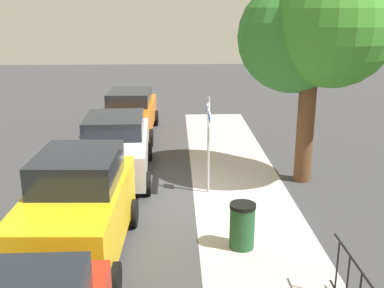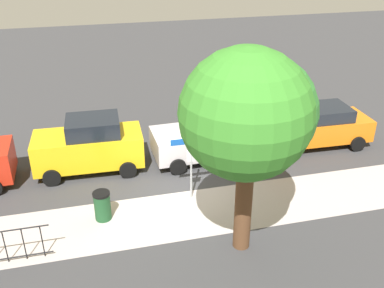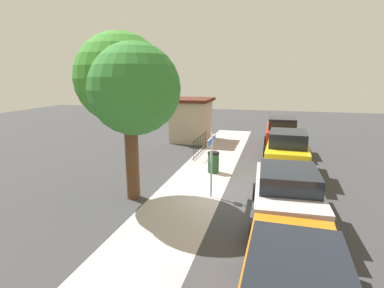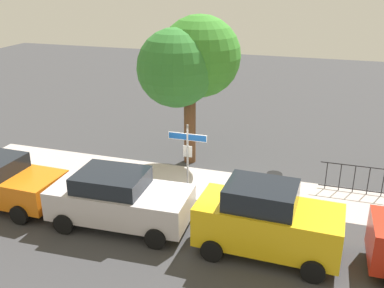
{
  "view_description": "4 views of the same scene",
  "coord_description": "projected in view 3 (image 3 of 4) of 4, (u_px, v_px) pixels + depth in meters",
  "views": [
    {
      "loc": [
        11.21,
        -0.46,
        4.85
      ],
      "look_at": [
        0.3,
        -0.06,
        1.61
      ],
      "focal_mm": 43.31,
      "sensor_mm": 36.0,
      "label": 1
    },
    {
      "loc": [
        2.52,
        12.67,
        8.46
      ],
      "look_at": [
        -0.56,
        0.29,
        2.01
      ],
      "focal_mm": 40.8,
      "sensor_mm": 36.0,
      "label": 2
    },
    {
      "loc": [
        -11.51,
        -1.76,
        4.54
      ],
      "look_at": [
        -0.18,
        1.23,
        1.94
      ],
      "focal_mm": 29.4,
      "sensor_mm": 36.0,
      "label": 3
    },
    {
      "loc": [
        3.97,
        -13.21,
        7.5
      ],
      "look_at": [
        -0.48,
        0.85,
        1.76
      ],
      "focal_mm": 41.16,
      "sensor_mm": 36.0,
      "label": 4
    }
  ],
  "objects": [
    {
      "name": "ground_plane",
      "position": [
        224.0,
        193.0,
        12.28
      ],
      "size": [
        60.0,
        60.0,
        0.0
      ],
      "primitive_type": "plane",
      "color": "#38383A"
    },
    {
      "name": "sidewalk_strip",
      "position": [
        203.0,
        175.0,
        14.49
      ],
      "size": [
        24.0,
        2.6,
        0.0
      ],
      "primitive_type": "cube",
      "color": "#B1A7A3",
      "rests_on": "ground_plane"
    },
    {
      "name": "street_sign",
      "position": [
        212.0,
        152.0,
        11.53
      ],
      "size": [
        1.4,
        0.07,
        2.63
      ],
      "color": "#9EA0A5",
      "rests_on": "ground_plane"
    },
    {
      "name": "shade_tree",
      "position": [
        126.0,
        81.0,
        11.0
      ],
      "size": [
        3.89,
        4.05,
        6.05
      ],
      "color": "brown",
      "rests_on": "ground_plane"
    },
    {
      "name": "car_silver",
      "position": [
        287.0,
        194.0,
        9.73
      ],
      "size": [
        4.46,
        2.25,
        1.78
      ],
      "rotation": [
        0.0,
        0.0,
        0.04
      ],
      "color": "beige",
      "rests_on": "ground_plane"
    },
    {
      "name": "car_yellow",
      "position": [
        287.0,
        154.0,
        14.05
      ],
      "size": [
        4.06,
        2.1,
        2.12
      ],
      "rotation": [
        0.0,
        0.0,
        -0.03
      ],
      "color": "yellow",
      "rests_on": "ground_plane"
    },
    {
      "name": "car_red",
      "position": [
        281.0,
        135.0,
        18.63
      ],
      "size": [
        4.28,
        2.0,
        2.09
      ],
      "rotation": [
        0.0,
        0.0,
        0.02
      ],
      "color": "red",
      "rests_on": "ground_plane"
    },
    {
      "name": "iron_fence",
      "position": [
        200.0,
        145.0,
        18.14
      ],
      "size": [
        3.42,
        0.04,
        1.07
      ],
      "color": "black",
      "rests_on": "ground_plane"
    },
    {
      "name": "utility_shed",
      "position": [
        192.0,
        119.0,
        21.81
      ],
      "size": [
        3.34,
        2.72,
        2.93
      ],
      "color": "tan",
      "rests_on": "ground_plane"
    },
    {
      "name": "trash_bin",
      "position": [
        213.0,
        162.0,
        14.78
      ],
      "size": [
        0.55,
        0.55,
        0.98
      ],
      "color": "#1E4C28",
      "rests_on": "ground_plane"
    }
  ]
}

